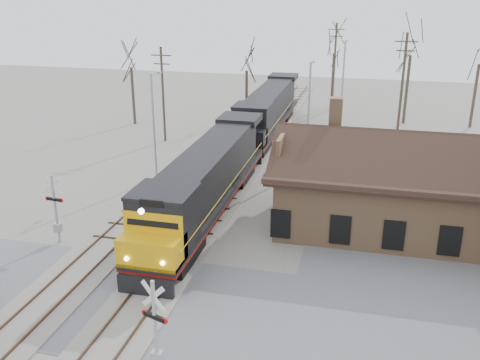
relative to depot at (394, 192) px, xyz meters
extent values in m
plane|color=gray|center=(-11.99, -12.00, -2.41)|extent=(140.00, 140.00, 0.00)
cube|color=slate|center=(-11.99, -12.00, -2.39)|extent=(60.00, 9.00, 0.03)
cube|color=gray|center=(-11.99, 3.00, -2.35)|extent=(3.40, 90.00, 0.12)
cube|color=#473323|center=(-12.71, 3.00, -2.24)|extent=(0.08, 90.00, 0.14)
cube|color=#473323|center=(-11.27, 3.00, -2.24)|extent=(0.08, 90.00, 0.14)
cube|color=gray|center=(-16.49, 3.00, -2.35)|extent=(3.40, 90.00, 0.12)
cube|color=#473323|center=(-17.21, 3.00, -2.24)|extent=(0.08, 90.00, 0.14)
cube|color=#473323|center=(-15.77, 3.00, -2.24)|extent=(0.08, 90.00, 0.14)
cube|color=#9F7752|center=(0.01, 0.00, -0.41)|extent=(14.00, 8.00, 4.00)
cube|color=black|center=(0.01, 0.00, 1.69)|extent=(15.20, 9.20, 0.30)
cube|color=black|center=(0.01, -2.30, 2.69)|extent=(15.00, 4.71, 2.66)
cube|color=black|center=(0.01, 2.30, 2.69)|extent=(15.00, 4.71, 2.66)
cube|color=#9F7752|center=(-3.99, 1.50, 4.39)|extent=(0.80, 0.80, 2.20)
cube|color=black|center=(-11.99, -7.62, -1.83)|extent=(2.62, 4.20, 1.05)
cube|color=black|center=(-11.99, 6.03, -1.83)|extent=(2.62, 4.20, 1.05)
cube|color=black|center=(-11.99, -0.79, -0.99)|extent=(3.15, 21.00, 0.37)
cube|color=maroon|center=(-11.99, -0.79, -1.22)|extent=(3.17, 21.00, 0.13)
cube|color=black|center=(-11.99, 0.52, 0.64)|extent=(2.73, 15.22, 2.94)
cube|color=black|center=(-11.99, -8.56, 0.64)|extent=(3.15, 2.94, 2.94)
cube|color=#E0A10B|center=(-11.99, -10.35, -0.25)|extent=(3.15, 1.89, 1.47)
cube|color=black|center=(-11.99, -11.39, -1.83)|extent=(2.94, 0.25, 1.05)
cylinder|color=#FFF2CC|center=(-11.99, -11.31, 2.21)|extent=(0.29, 0.10, 0.29)
cube|color=black|center=(-11.99, 13.88, -1.83)|extent=(2.62, 4.20, 1.05)
cube|color=black|center=(-11.99, 27.52, -1.83)|extent=(2.62, 4.20, 1.05)
cube|color=black|center=(-11.99, 20.70, -0.99)|extent=(3.15, 21.00, 0.37)
cube|color=maroon|center=(-11.99, 20.70, -1.22)|extent=(3.17, 21.00, 0.13)
cube|color=black|center=(-11.99, 22.01, 0.64)|extent=(2.73, 15.22, 2.94)
cube|color=black|center=(-11.99, 12.93, 0.64)|extent=(3.15, 2.94, 2.94)
cube|color=black|center=(-11.99, 11.15, -0.25)|extent=(3.15, 1.89, 1.47)
cube|color=black|center=(-11.99, 10.10, -1.83)|extent=(2.94, 0.25, 1.05)
cylinder|color=#A5A8AD|center=(-9.18, -16.75, -0.20)|extent=(0.15, 0.15, 4.42)
cube|color=silver|center=(-9.18, -16.75, 1.35)|extent=(1.11, 0.42, 1.16)
cube|color=silver|center=(-9.18, -16.75, 1.35)|extent=(1.11, 0.42, 1.16)
cube|color=black|center=(-9.18, -16.75, 0.47)|extent=(0.99, 0.47, 0.17)
cylinder|color=#B20C0C|center=(-9.65, -16.59, 0.47)|extent=(0.28, 0.16, 0.27)
cylinder|color=#B20C0C|center=(-8.71, -16.92, 0.47)|extent=(0.28, 0.16, 0.27)
cube|color=#A5A8AD|center=(-9.18, -16.75, -1.41)|extent=(0.44, 0.33, 0.55)
cylinder|color=#A5A8AD|center=(-19.48, -7.03, -0.26)|extent=(0.15, 0.15, 4.30)
cube|color=silver|center=(-19.48, -7.03, 1.25)|extent=(1.12, 0.15, 1.13)
cube|color=silver|center=(-19.48, -7.03, 1.25)|extent=(1.12, 0.15, 1.13)
cube|color=black|center=(-19.48, -7.03, 0.39)|extent=(0.98, 0.25, 0.16)
cylinder|color=#B20C0C|center=(-19.00, -7.08, 0.39)|extent=(0.26, 0.11, 0.26)
cylinder|color=#B20C0C|center=(-19.96, -6.98, 0.39)|extent=(0.26, 0.11, 0.26)
cube|color=#A5A8AD|center=(-19.48, -7.03, -1.44)|extent=(0.43, 0.32, 0.54)
cylinder|color=#A5A8AD|center=(-17.93, 4.62, 1.81)|extent=(0.18, 0.18, 8.43)
cylinder|color=#A5A8AD|center=(-17.93, 5.52, 5.93)|extent=(0.12, 1.80, 0.12)
cube|color=#A5A8AD|center=(-17.93, 6.32, 5.83)|extent=(0.25, 0.50, 0.12)
cylinder|color=#A5A8AD|center=(-6.71, 10.30, 2.04)|extent=(0.18, 0.18, 8.89)
cylinder|color=#A5A8AD|center=(-6.71, 11.20, 6.38)|extent=(0.12, 1.80, 0.12)
cube|color=#A5A8AD|center=(-6.71, 12.00, 6.28)|extent=(0.25, 0.50, 0.12)
cylinder|color=#A5A8AD|center=(-4.64, 20.67, 2.40)|extent=(0.18, 0.18, 9.61)
cylinder|color=#A5A8AD|center=(-4.64, 21.57, 7.10)|extent=(0.12, 1.80, 0.12)
cube|color=#A5A8AD|center=(-4.64, 22.37, 7.00)|extent=(0.25, 0.50, 0.12)
cylinder|color=#382D23|center=(-21.39, 15.38, 2.18)|extent=(0.24, 0.24, 9.17)
cube|color=#382D23|center=(-21.39, 15.38, 5.96)|extent=(2.00, 0.10, 0.10)
cube|color=#382D23|center=(-21.39, 15.38, 5.16)|extent=(1.60, 0.10, 0.10)
cylinder|color=#382D23|center=(-6.57, 35.77, 2.73)|extent=(0.24, 0.24, 10.27)
cube|color=#382D23|center=(-6.57, 35.77, 7.06)|extent=(2.00, 0.10, 0.10)
cube|color=#382D23|center=(-6.57, 35.77, 6.26)|extent=(1.60, 0.10, 0.10)
cylinder|color=#382D23|center=(0.84, 18.22, 2.93)|extent=(0.24, 0.24, 10.68)
cube|color=#382D23|center=(0.84, 18.22, 7.47)|extent=(2.00, 0.10, 0.10)
cube|color=#382D23|center=(0.84, 18.22, 6.67)|extent=(1.60, 0.10, 0.10)
cylinder|color=#382D23|center=(-27.22, 21.12, 0.71)|extent=(0.32, 0.32, 6.23)
cylinder|color=#382D23|center=(-15.93, 27.57, 0.27)|extent=(0.32, 0.32, 5.35)
cylinder|color=#382D23|center=(-6.49, 33.32, 1.05)|extent=(0.32, 0.32, 6.90)
cylinder|color=#382D23|center=(1.94, 28.51, 1.34)|extent=(0.32, 0.32, 7.50)
cylinder|color=#382D23|center=(8.91, 28.30, 1.00)|extent=(0.32, 0.32, 6.81)
camera|label=1|loc=(-1.97, -32.64, 12.28)|focal=40.00mm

